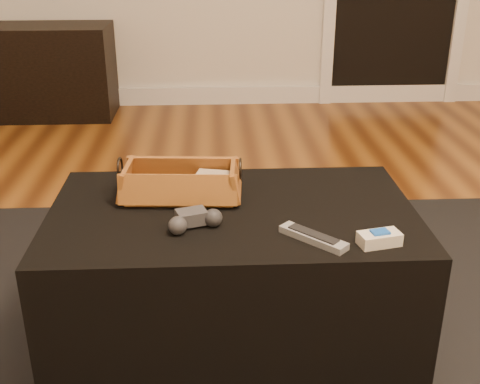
{
  "coord_description": "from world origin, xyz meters",
  "views": [
    {
      "loc": [
        0.04,
        -1.42,
        1.13
      ],
      "look_at": [
        0.11,
        0.04,
        0.49
      ],
      "focal_mm": 45.0,
      "sensor_mm": 36.0,
      "label": 1
    }
  ],
  "objects_px": {
    "wicker_basket": "(181,184)",
    "silver_remote": "(313,237)",
    "ottoman": "(233,275)",
    "cream_gadget": "(379,238)",
    "game_controller": "(194,220)",
    "tv_remote": "(175,192)"
  },
  "relations": [
    {
      "from": "silver_remote",
      "to": "cream_gadget",
      "type": "xyz_separation_m",
      "value": [
        0.16,
        -0.03,
        0.01
      ]
    },
    {
      "from": "cream_gadget",
      "to": "ottoman",
      "type": "bearing_deg",
      "value": 147.86
    },
    {
      "from": "cream_gadget",
      "to": "wicker_basket",
      "type": "bearing_deg",
      "value": 147.87
    },
    {
      "from": "tv_remote",
      "to": "cream_gadget",
      "type": "height_order",
      "value": "cream_gadget"
    },
    {
      "from": "game_controller",
      "to": "cream_gadget",
      "type": "bearing_deg",
      "value": -13.84
    },
    {
      "from": "wicker_basket",
      "to": "game_controller",
      "type": "xyz_separation_m",
      "value": [
        0.04,
        -0.2,
        -0.02
      ]
    },
    {
      "from": "cream_gadget",
      "to": "silver_remote",
      "type": "bearing_deg",
      "value": 170.05
    },
    {
      "from": "wicker_basket",
      "to": "cream_gadget",
      "type": "distance_m",
      "value": 0.58
    },
    {
      "from": "cream_gadget",
      "to": "tv_remote",
      "type": "bearing_deg",
      "value": 149.76
    },
    {
      "from": "game_controller",
      "to": "tv_remote",
      "type": "bearing_deg",
      "value": 107.59
    },
    {
      "from": "tv_remote",
      "to": "ottoman",
      "type": "bearing_deg",
      "value": -27.88
    },
    {
      "from": "ottoman",
      "to": "silver_remote",
      "type": "bearing_deg",
      "value": -44.94
    },
    {
      "from": "wicker_basket",
      "to": "cream_gadget",
      "type": "height_order",
      "value": "wicker_basket"
    },
    {
      "from": "wicker_basket",
      "to": "silver_remote",
      "type": "xyz_separation_m",
      "value": [
        0.33,
        -0.28,
        -0.03
      ]
    },
    {
      "from": "wicker_basket",
      "to": "silver_remote",
      "type": "relative_size",
      "value": 2.22
    },
    {
      "from": "silver_remote",
      "to": "cream_gadget",
      "type": "relative_size",
      "value": 1.45
    },
    {
      "from": "wicker_basket",
      "to": "tv_remote",
      "type": "bearing_deg",
      "value": -147.15
    },
    {
      "from": "ottoman",
      "to": "tv_remote",
      "type": "height_order",
      "value": "tv_remote"
    },
    {
      "from": "wicker_basket",
      "to": "game_controller",
      "type": "distance_m",
      "value": 0.2
    },
    {
      "from": "wicker_basket",
      "to": "silver_remote",
      "type": "distance_m",
      "value": 0.44
    },
    {
      "from": "silver_remote",
      "to": "tv_remote",
      "type": "bearing_deg",
      "value": 142.62
    },
    {
      "from": "wicker_basket",
      "to": "game_controller",
      "type": "height_order",
      "value": "wicker_basket"
    }
  ]
}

